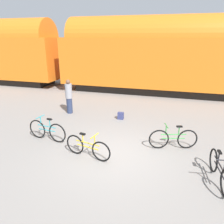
{
  "coord_description": "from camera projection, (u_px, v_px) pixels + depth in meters",
  "views": [
    {
      "loc": [
        1.71,
        -6.35,
        3.82
      ],
      "look_at": [
        -0.48,
        1.17,
        1.1
      ],
      "focal_mm": 35.0,
      "sensor_mm": 36.0,
      "label": 1
    }
  ],
  "objects": [
    {
      "name": "ground_plane",
      "position": [
        116.0,
        154.0,
        7.47
      ],
      "size": [
        80.0,
        80.0,
        0.0
      ],
      "primitive_type": "plane",
      "color": "gray"
    },
    {
      "name": "freight_train",
      "position": [
        151.0,
        54.0,
        14.85
      ],
      "size": [
        39.5,
        2.97,
        5.15
      ],
      "color": "black",
      "rests_on": "ground_plane"
    },
    {
      "name": "rail_near",
      "position": [
        148.0,
        95.0,
        15.08
      ],
      "size": [
        51.5,
        0.07,
        0.01
      ],
      "primitive_type": "cube",
      "color": "#4C4238",
      "rests_on": "ground_plane"
    },
    {
      "name": "rail_far",
      "position": [
        150.0,
        90.0,
        16.38
      ],
      "size": [
        51.5,
        0.07,
        0.01
      ],
      "primitive_type": "cube",
      "color": "#4C4238",
      "rests_on": "ground_plane"
    },
    {
      "name": "bicycle_yellow",
      "position": [
        88.0,
        147.0,
        7.18
      ],
      "size": [
        1.69,
        0.49,
        0.86
      ],
      "color": "black",
      "rests_on": "ground_plane"
    },
    {
      "name": "bicycle_teal",
      "position": [
        47.0,
        130.0,
        8.38
      ],
      "size": [
        1.7,
        0.46,
        0.94
      ],
      "color": "black",
      "rests_on": "ground_plane"
    },
    {
      "name": "bicycle_black",
      "position": [
        219.0,
        170.0,
        5.95
      ],
      "size": [
        0.46,
        1.79,
        0.87
      ],
      "color": "black",
      "rests_on": "ground_plane"
    },
    {
      "name": "bicycle_green",
      "position": [
        173.0,
        139.0,
        7.75
      ],
      "size": [
        1.68,
        0.58,
        0.9
      ],
      "color": "black",
      "rests_on": "ground_plane"
    },
    {
      "name": "person_in_grey",
      "position": [
        69.0,
        97.0,
        11.21
      ],
      "size": [
        0.35,
        0.35,
        1.77
      ],
      "rotation": [
        0.0,
        0.0,
        0.57
      ],
      "color": "#283351",
      "rests_on": "ground_plane"
    },
    {
      "name": "backpack",
      "position": [
        121.0,
        116.0,
        10.59
      ],
      "size": [
        0.28,
        0.2,
        0.34
      ],
      "color": "navy",
      "rests_on": "ground_plane"
    }
  ]
}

